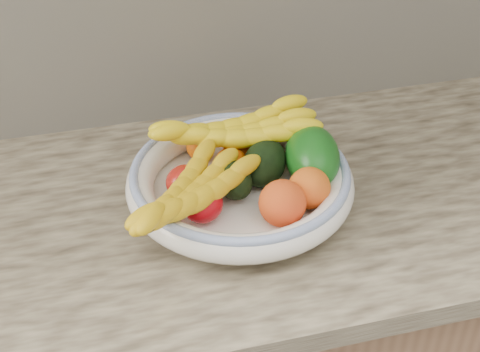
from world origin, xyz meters
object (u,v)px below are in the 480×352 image
at_px(fruit_bowl, 240,181).
at_px(green_mango, 312,157).
at_px(banana_bunch_back, 234,135).
at_px(banana_bunch_front, 189,198).

distance_m(fruit_bowl, green_mango, 0.13).
relative_size(fruit_bowl, green_mango, 2.77).
height_order(fruit_bowl, green_mango, green_mango).
distance_m(banana_bunch_back, banana_bunch_front, 0.19).
bearing_deg(fruit_bowl, banana_bunch_back, 82.58).
height_order(fruit_bowl, banana_bunch_front, banana_bunch_front).
relative_size(fruit_bowl, banana_bunch_back, 1.23).
bearing_deg(banana_bunch_front, fruit_bowl, -10.99).
xyz_separation_m(fruit_bowl, green_mango, (0.13, 0.00, 0.03)).
bearing_deg(banana_bunch_back, green_mango, -33.63).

